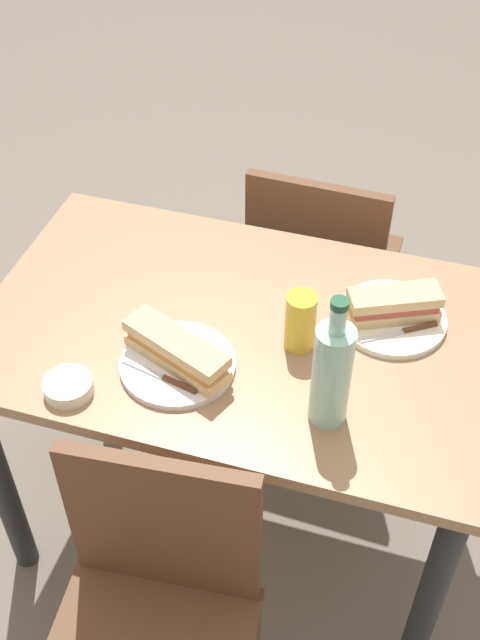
{
  "coord_description": "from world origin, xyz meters",
  "views": [
    {
      "loc": [
        -0.36,
        1.19,
        1.98
      ],
      "look_at": [
        0.0,
        0.0,
        0.77
      ],
      "focal_mm": 44.48,
      "sensor_mm": 36.0,
      "label": 1
    }
  ],
  "objects_px": {
    "chair_far": "(155,614)",
    "plate_far": "(178,364)",
    "chair_near": "(319,271)",
    "baguette_sandwich_far": "(177,350)",
    "knife_far": "(164,378)",
    "beer_glass": "(300,321)",
    "plate_near": "(391,318)",
    "knife_near": "(404,331)",
    "water_bottle": "(332,373)",
    "baguette_sandwich_near": "(394,305)",
    "olive_bowl": "(68,387)",
    "dining_table": "(240,365)"
  },
  "relations": [
    {
      "from": "chair_far",
      "to": "plate_far",
      "type": "xyz_separation_m",
      "value": [
        0.08,
        -0.4,
        0.28
      ]
    },
    {
      "from": "chair_near",
      "to": "baguette_sandwich_far",
      "type": "distance_m",
      "value": 0.79
    },
    {
      "from": "knife_far",
      "to": "chair_far",
      "type": "bearing_deg",
      "value": 104.91
    },
    {
      "from": "knife_far",
      "to": "beer_glass",
      "type": "height_order",
      "value": "beer_glass"
    },
    {
      "from": "plate_near",
      "to": "knife_near",
      "type": "xyz_separation_m",
      "value": [
        -0.03,
        0.04,
        0.01
      ]
    },
    {
      "from": "water_bottle",
      "to": "baguette_sandwich_far",
      "type": "bearing_deg",
      "value": -6.66
    },
    {
      "from": "beer_glass",
      "to": "baguette_sandwich_near",
      "type": "bearing_deg",
      "value": -144.04
    },
    {
      "from": "baguette_sandwich_far",
      "to": "chair_far",
      "type": "bearing_deg",
      "value": 101.61
    },
    {
      "from": "knife_far",
      "to": "olive_bowl",
      "type": "relative_size",
      "value": 1.76
    },
    {
      "from": "chair_near",
      "to": "knife_near",
      "type": "height_order",
      "value": "chair_near"
    },
    {
      "from": "knife_near",
      "to": "chair_far",
      "type": "bearing_deg",
      "value": 60.41
    },
    {
      "from": "plate_near",
      "to": "baguette_sandwich_far",
      "type": "height_order",
      "value": "baguette_sandwich_far"
    },
    {
      "from": "chair_near",
      "to": "olive_bowl",
      "type": "distance_m",
      "value": 0.95
    },
    {
      "from": "chair_far",
      "to": "baguette_sandwich_near",
      "type": "xyz_separation_m",
      "value": [
        -0.32,
        -0.67,
        0.32
      ]
    },
    {
      "from": "chair_near",
      "to": "knife_far",
      "type": "height_order",
      "value": "chair_near"
    },
    {
      "from": "baguette_sandwich_far",
      "to": "beer_glass",
      "type": "xyz_separation_m",
      "value": [
        -0.23,
        -0.14,
        0.02
      ]
    },
    {
      "from": "dining_table",
      "to": "chair_far",
      "type": "relative_size",
      "value": 1.37
    },
    {
      "from": "dining_table",
      "to": "plate_near",
      "type": "distance_m",
      "value": 0.36
    },
    {
      "from": "plate_near",
      "to": "water_bottle",
      "type": "bearing_deg",
      "value": 75.46
    },
    {
      "from": "plate_near",
      "to": "knife_near",
      "type": "height_order",
      "value": "knife_near"
    },
    {
      "from": "baguette_sandwich_far",
      "to": "knife_far",
      "type": "bearing_deg",
      "value": 78.95
    },
    {
      "from": "water_bottle",
      "to": "beer_glass",
      "type": "relative_size",
      "value": 2.27
    },
    {
      "from": "chair_far",
      "to": "baguette_sandwich_near",
      "type": "relative_size",
      "value": 4.0
    },
    {
      "from": "chair_far",
      "to": "plate_far",
      "type": "distance_m",
      "value": 0.5
    },
    {
      "from": "olive_bowl",
      "to": "chair_near",
      "type": "bearing_deg",
      "value": -112.77
    },
    {
      "from": "plate_near",
      "to": "chair_far",
      "type": "bearing_deg",
      "value": 64.24
    },
    {
      "from": "baguette_sandwich_far",
      "to": "knife_far",
      "type": "relative_size",
      "value": 1.41
    },
    {
      "from": "plate_far",
      "to": "knife_near",
      "type": "bearing_deg",
      "value": -152.95
    },
    {
      "from": "chair_far",
      "to": "chair_near",
      "type": "xyz_separation_m",
      "value": [
        -0.08,
        -1.11,
        0.0
      ]
    },
    {
      "from": "chair_near",
      "to": "knife_far",
      "type": "bearing_deg",
      "value": 77.12
    },
    {
      "from": "dining_table",
      "to": "beer_glass",
      "type": "distance_m",
      "value": 0.24
    },
    {
      "from": "dining_table",
      "to": "chair_near",
      "type": "bearing_deg",
      "value": -97.52
    },
    {
      "from": "chair_near",
      "to": "beer_glass",
      "type": "height_order",
      "value": "beer_glass"
    },
    {
      "from": "chair_far",
      "to": "knife_near",
      "type": "xyz_separation_m",
      "value": [
        -0.36,
        -0.63,
        0.29
      ]
    },
    {
      "from": "dining_table",
      "to": "knife_far",
      "type": "height_order",
      "value": "knife_far"
    },
    {
      "from": "knife_near",
      "to": "beer_glass",
      "type": "bearing_deg",
      "value": 22.2
    },
    {
      "from": "chair_far",
      "to": "beer_glass",
      "type": "bearing_deg",
      "value": -104.98
    },
    {
      "from": "water_bottle",
      "to": "plate_far",
      "type": "bearing_deg",
      "value": -6.66
    },
    {
      "from": "water_bottle",
      "to": "dining_table",
      "type": "bearing_deg",
      "value": -38.82
    },
    {
      "from": "dining_table",
      "to": "plate_far",
      "type": "height_order",
      "value": "plate_far"
    },
    {
      "from": "knife_far",
      "to": "water_bottle",
      "type": "height_order",
      "value": "water_bottle"
    },
    {
      "from": "beer_glass",
      "to": "olive_bowl",
      "type": "relative_size",
      "value": 1.34
    },
    {
      "from": "plate_near",
      "to": "water_bottle",
      "type": "relative_size",
      "value": 0.79
    },
    {
      "from": "chair_far",
      "to": "plate_near",
      "type": "bearing_deg",
      "value": -115.76
    },
    {
      "from": "baguette_sandwich_far",
      "to": "knife_far",
      "type": "xyz_separation_m",
      "value": [
        0.01,
        0.05,
        -0.03
      ]
    },
    {
      "from": "knife_near",
      "to": "beer_glass",
      "type": "relative_size",
      "value": 1.15
    },
    {
      "from": "dining_table",
      "to": "baguette_sandwich_near",
      "type": "bearing_deg",
      "value": -159.98
    },
    {
      "from": "baguette_sandwich_far",
      "to": "water_bottle",
      "type": "relative_size",
      "value": 0.81
    },
    {
      "from": "plate_far",
      "to": "knife_far",
      "type": "distance_m",
      "value": 0.05
    },
    {
      "from": "plate_near",
      "to": "baguette_sandwich_near",
      "type": "relative_size",
      "value": 1.15
    }
  ]
}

